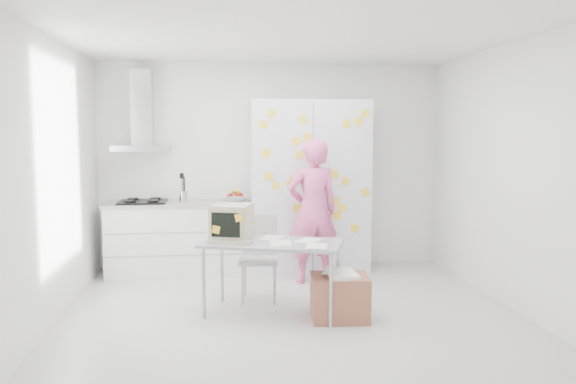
{
  "coord_description": "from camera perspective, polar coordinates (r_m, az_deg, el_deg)",
  "views": [
    {
      "loc": [
        -0.69,
        -5.44,
        1.8
      ],
      "look_at": [
        0.05,
        0.63,
        1.14
      ],
      "focal_mm": 35.0,
      "sensor_mm": 36.0,
      "label": 1
    }
  ],
  "objects": [
    {
      "name": "ceiling",
      "position": [
        5.56,
        0.28,
        15.44
      ],
      "size": [
        4.5,
        4.0,
        0.02
      ],
      "primitive_type": "cube",
      "color": "white",
      "rests_on": "walls"
    },
    {
      "name": "person",
      "position": [
        6.7,
        2.51,
        -1.94
      ],
      "size": [
        0.69,
        0.51,
        1.72
      ],
      "primitive_type": "imported",
      "rotation": [
        0.0,
        0.0,
        3.31
      ],
      "color": "pink",
      "rests_on": "ground"
    },
    {
      "name": "counter_run",
      "position": [
        7.28,
        -10.88,
        -4.5
      ],
      "size": [
        1.84,
        0.63,
        1.28
      ],
      "color": "white",
      "rests_on": "ground"
    },
    {
      "name": "floor",
      "position": [
        5.78,
        0.26,
        -12.14
      ],
      "size": [
        4.5,
        4.0,
        0.02
      ],
      "primitive_type": "cube",
      "color": "silver",
      "rests_on": "ground"
    },
    {
      "name": "desk",
      "position": [
        5.62,
        -4.25,
        -3.99
      ],
      "size": [
        1.49,
        1.07,
        1.07
      ],
      "rotation": [
        0.0,
        0.0,
        -0.32
      ],
      "color": "#94999E",
      "rests_on": "ground"
    },
    {
      "name": "chair",
      "position": [
        6.08,
        -2.94,
        -6.1
      ],
      "size": [
        0.46,
        0.46,
        0.91
      ],
      "rotation": [
        0.0,
        0.0,
        -0.12
      ],
      "color": "#B6B6B4",
      "rests_on": "ground"
    },
    {
      "name": "range_hood",
      "position": [
        7.34,
        -14.59,
        7.16
      ],
      "size": [
        0.7,
        0.48,
        1.01
      ],
      "color": "silver",
      "rests_on": "walls"
    },
    {
      "name": "walls",
      "position": [
        6.22,
        -0.57,
        1.97
      ],
      "size": [
        4.52,
        4.01,
        2.7
      ],
      "color": "white",
      "rests_on": "ground"
    },
    {
      "name": "tall_cabinet",
      "position": [
        7.24,
        2.12,
        0.57
      ],
      "size": [
        1.5,
        0.68,
        2.2
      ],
      "color": "silver",
      "rests_on": "ground"
    },
    {
      "name": "cardboard_box",
      "position": [
        5.51,
        5.28,
        -10.54
      ],
      "size": [
        0.57,
        0.47,
        0.47
      ],
      "rotation": [
        0.0,
        0.0,
        -0.08
      ],
      "color": "#A05D45",
      "rests_on": "ground"
    }
  ]
}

